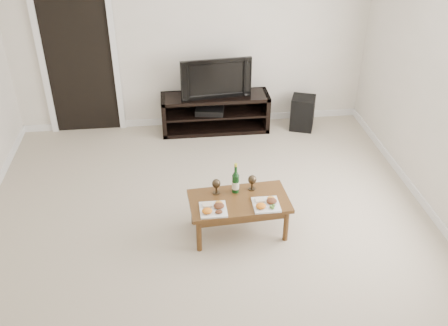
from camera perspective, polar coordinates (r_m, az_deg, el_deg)
floor at (r=5.30m, az=-1.51°, el=-8.98°), size 5.50×5.50×0.00m
back_wall at (r=7.12m, az=-3.76°, el=14.04°), size 5.00×0.04×2.60m
doorway at (r=7.27m, az=-16.18°, el=10.95°), size 0.90×0.02×2.05m
media_console at (r=7.27m, az=-1.01°, el=5.76°), size 1.54×0.45×0.55m
television at (r=7.04m, az=-1.05°, el=9.86°), size 1.00×0.22×0.57m
av_receiver at (r=7.23m, az=-1.65°, el=6.05°), size 0.44×0.36×0.08m
subwoofer at (r=7.42m, az=8.96°, el=5.68°), size 0.42×0.42×0.49m
coffee_table at (r=5.31m, az=1.70°, el=-6.04°), size 1.06×0.63×0.42m
plate_left at (r=5.01m, az=-1.24°, el=-5.13°), size 0.27×0.27×0.07m
plate_right at (r=5.09m, az=4.84°, el=-4.56°), size 0.27×0.27×0.07m
wine_bottle at (r=5.19m, az=1.34°, el=-1.72°), size 0.07×0.07×0.35m
goblet_left at (r=5.22m, az=-0.89°, el=-2.69°), size 0.09×0.09×0.17m
goblet_right at (r=5.29m, az=3.23°, el=-2.23°), size 0.09×0.09×0.17m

